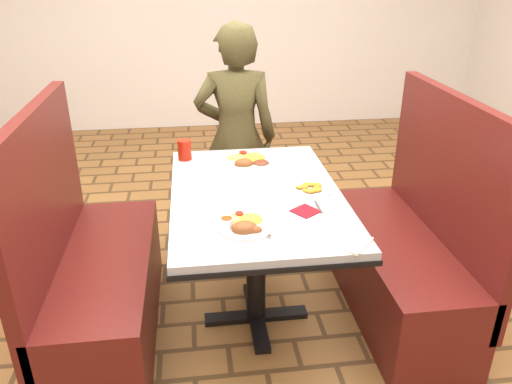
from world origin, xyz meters
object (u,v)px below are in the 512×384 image
(near_dinner_plate, at_px, (244,222))
(plantain_plate, at_px, (311,189))
(dining_table, at_px, (256,210))
(booth_bench_left, at_px, (95,278))
(diner_person, at_px, (236,138))
(far_dinner_plate, at_px, (249,159))
(red_tumbler, at_px, (184,150))
(booth_bench_right, at_px, (405,256))

(near_dinner_plate, height_order, plantain_plate, near_dinner_plate)
(dining_table, relative_size, booth_bench_left, 1.01)
(diner_person, relative_size, plantain_plate, 7.26)
(dining_table, relative_size, diner_person, 0.84)
(booth_bench_left, xyz_separation_m, diner_person, (0.79, 0.90, 0.39))
(diner_person, relative_size, near_dinner_plate, 5.89)
(plantain_plate, bearing_deg, booth_bench_left, 178.52)
(dining_table, relative_size, far_dinner_plate, 4.07)
(near_dinner_plate, bearing_deg, red_tumbler, 106.41)
(dining_table, bearing_deg, booth_bench_left, 180.00)
(dining_table, height_order, booth_bench_left, booth_bench_left)
(diner_person, bearing_deg, booth_bench_right, 137.22)
(far_dinner_plate, relative_size, red_tumbler, 2.69)
(diner_person, distance_m, near_dinner_plate, 1.24)
(near_dinner_plate, distance_m, far_dinner_plate, 0.71)
(far_dinner_plate, xyz_separation_m, plantain_plate, (0.25, -0.39, -0.01))
(diner_person, distance_m, far_dinner_plate, 0.54)
(booth_bench_right, distance_m, red_tumbler, 1.32)
(plantain_plate, height_order, red_tumbler, red_tumbler)
(plantain_plate, bearing_deg, red_tumbler, 139.58)
(plantain_plate, bearing_deg, booth_bench_right, 2.91)
(booth_bench_left, bearing_deg, dining_table, 0.00)
(booth_bench_left, bearing_deg, far_dinner_plate, 24.48)
(booth_bench_left, height_order, far_dinner_plate, booth_bench_left)
(booth_bench_left, height_order, diner_person, diner_person)
(booth_bench_right, bearing_deg, plantain_plate, -177.09)
(dining_table, height_order, far_dinner_plate, far_dinner_plate)
(dining_table, distance_m, far_dinner_plate, 0.39)
(diner_person, bearing_deg, plantain_plate, 111.49)
(red_tumbler, bearing_deg, booth_bench_right, -22.89)
(diner_person, height_order, red_tumbler, diner_person)
(diner_person, height_order, far_dinner_plate, diner_person)
(far_dinner_plate, bearing_deg, booth_bench_left, -155.52)
(booth_bench_right, xyz_separation_m, diner_person, (-0.81, 0.90, 0.39))
(dining_table, relative_size, booth_bench_right, 1.01)
(booth_bench_left, distance_m, red_tumbler, 0.82)
(booth_bench_left, bearing_deg, booth_bench_right, 0.00)
(booth_bench_right, relative_size, near_dinner_plate, 4.92)
(booth_bench_right, bearing_deg, dining_table, 180.00)
(dining_table, distance_m, booth_bench_right, 0.86)
(dining_table, height_order, near_dinner_plate, near_dinner_plate)
(booth_bench_left, xyz_separation_m, plantain_plate, (1.06, -0.03, 0.43))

